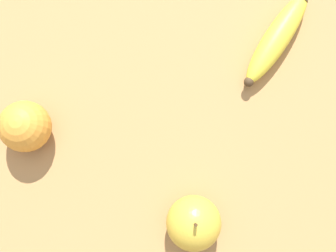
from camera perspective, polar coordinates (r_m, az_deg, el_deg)
ground_plane at (r=0.63m, az=1.01°, el=5.63°), size 3.00×3.00×0.00m
banana at (r=0.66m, az=15.68°, el=12.41°), size 0.18×0.12×0.04m
orange at (r=0.62m, az=-20.03°, el=-0.05°), size 0.08×0.08×0.08m
apple at (r=0.57m, az=3.75°, el=-13.87°), size 0.08×0.08×0.08m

